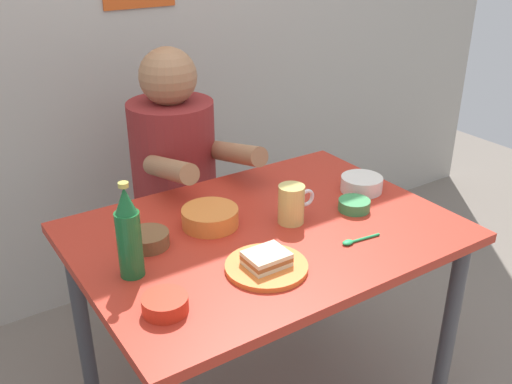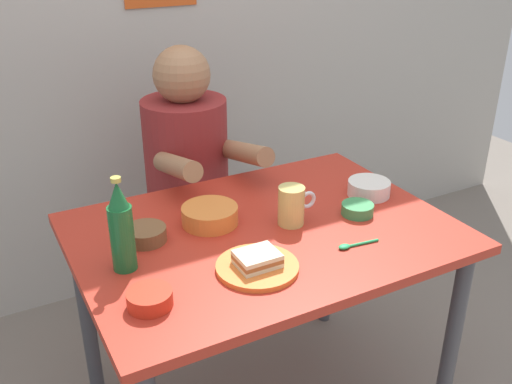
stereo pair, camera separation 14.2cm
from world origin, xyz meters
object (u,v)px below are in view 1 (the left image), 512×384
beer_mug (292,204)px  dining_table (265,255)px  sandwich (267,258)px  soup_bowl_orange (210,216)px  person_seated (174,155)px  stool (179,249)px  beer_bottle (129,235)px  plate_orange (266,267)px

beer_mug → dining_table: bearing=174.0°
sandwich → soup_bowl_orange: bearing=91.2°
person_seated → stool: bearing=90.0°
beer_mug → soup_bowl_orange: bearing=151.9°
stool → beer_bottle: bearing=-123.8°
person_seated → soup_bowl_orange: bearing=-104.6°
plate_orange → beer_bottle: bearing=150.8°
plate_orange → beer_mug: size_ratio=1.75×
person_seated → soup_bowl_orange: person_seated is taller
plate_orange → beer_bottle: 0.36m
beer_mug → soup_bowl_orange: size_ratio=0.74×
dining_table → beer_bottle: (-0.42, -0.01, 0.21)m
stool → soup_bowl_orange: size_ratio=2.65×
beer_mug → soup_bowl_orange: beer_mug is taller
person_seated → beer_mug: 0.63m
stool → dining_table: bearing=-90.6°
plate_orange → dining_table: bearing=56.5°
person_seated → plate_orange: person_seated is taller
person_seated → beer_mug: (0.08, -0.63, 0.03)m
soup_bowl_orange → plate_orange: bearing=-88.8°
sandwich → soup_bowl_orange: size_ratio=0.65×
beer_mug → plate_orange: bearing=-140.5°
dining_table → person_seated: bearing=89.4°
beer_bottle → soup_bowl_orange: bearing=22.0°
plate_orange → sandwich: sandwich is taller
beer_bottle → beer_mug: bearing=0.5°
dining_table → beer_bottle: bearing=-178.2°
dining_table → plate_orange: (-0.12, -0.18, 0.10)m
dining_table → stool: size_ratio=2.44×
sandwich → beer_bottle: bearing=150.8°
stool → person_seated: 0.42m
sandwich → beer_mug: (0.21, 0.17, 0.03)m
stool → soup_bowl_orange: 0.69m
person_seated → sandwich: 0.81m
stool → beer_mug: (0.08, -0.64, 0.45)m
beer_bottle → plate_orange: bearing=-29.2°
stool → beer_bottle: (-0.43, -0.64, 0.51)m
beer_mug → beer_bottle: 0.52m
dining_table → beer_bottle: size_ratio=4.20×
dining_table → plate_orange: size_ratio=5.00×
dining_table → sandwich: sandwich is taller
stool → beer_mug: 0.79m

